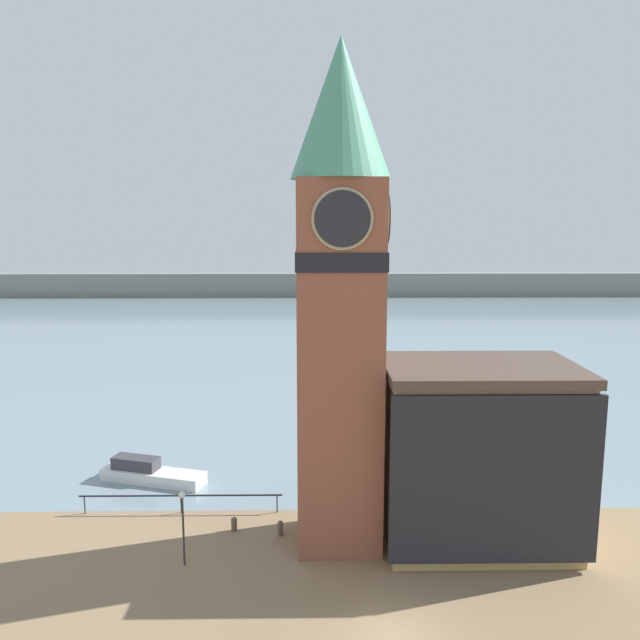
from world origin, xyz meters
name	(u,v)px	position (x,y,z in m)	size (l,w,h in m)	color
water	(333,329)	(0.00, 71.37, 0.00)	(160.00, 120.00, 0.00)	gray
far_shoreline	(326,285)	(0.00, 111.37, 2.50)	(180.00, 3.00, 5.00)	gray
pier_railing	(181,497)	(-10.71, 11.12, 0.96)	(11.56, 0.08, 1.09)	#232328
clock_tower	(340,287)	(-1.84, 8.00, 13.29)	(4.79, 4.79, 25.01)	brown
pier_building	(478,454)	(5.28, 7.90, 4.72)	(9.85, 6.57, 9.40)	tan
boat_near	(149,473)	(-13.65, 15.51, 0.56)	(6.95, 3.47, 1.53)	silver
mooring_bollard_near	(280,527)	(-4.93, 8.52, 0.44)	(0.30, 0.30, 0.81)	brown
mooring_bollard_far	(234,523)	(-7.44, 9.02, 0.42)	(0.33, 0.33, 0.78)	brown
lamp_post	(183,514)	(-9.44, 5.70, 2.65)	(0.32, 0.32, 3.77)	#2D2D33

